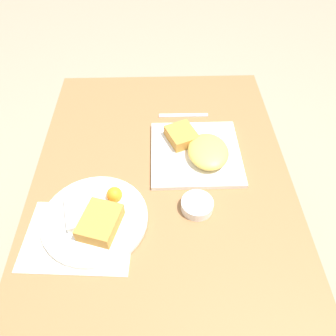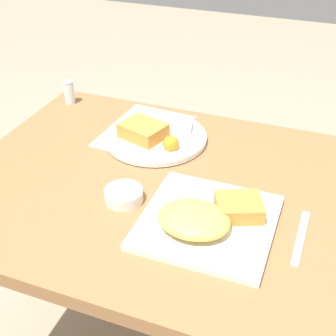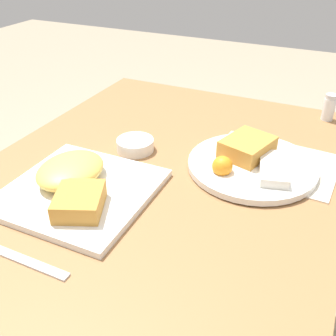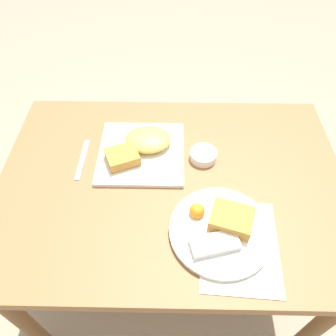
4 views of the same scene
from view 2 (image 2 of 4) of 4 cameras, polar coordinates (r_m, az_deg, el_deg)
The scene contains 7 objects.
dining_table at distance 1.18m, azimuth 1.39°, elevation -5.58°, with size 1.09×0.77×0.72m.
menu_card at distance 1.35m, azimuth -2.78°, elevation 4.54°, with size 0.23×0.29×0.00m.
plate_square_near at distance 1.00m, azimuth 4.75°, elevation -6.21°, with size 0.28×0.28×0.06m.
plate_oval_far at distance 1.30m, azimuth -1.64°, elevation 4.04°, with size 0.28×0.28×0.05m.
sauce_ramekin at distance 1.08m, azimuth -5.42°, elevation -3.27°, with size 0.09×0.09×0.03m.
salt_shaker at distance 1.53m, azimuth -11.93°, elevation 8.86°, with size 0.03×0.03×0.07m.
butter_knife at distance 1.02m, azimuth 15.87°, elevation -8.14°, with size 0.02×0.18×0.00m.
Camera 2 is at (0.30, -0.86, 1.38)m, focal length 50.00 mm.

